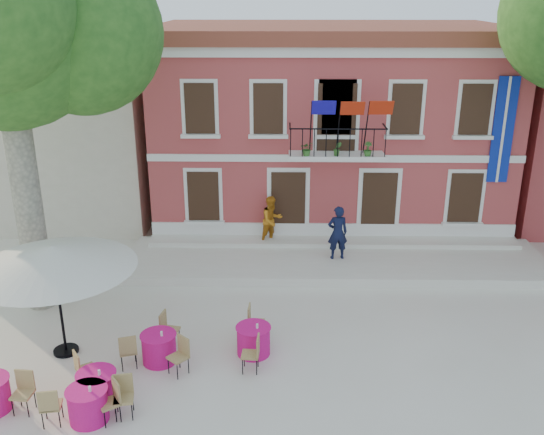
{
  "coord_description": "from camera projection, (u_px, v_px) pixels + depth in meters",
  "views": [
    {
      "loc": [
        0.2,
        -14.27,
        8.67
      ],
      "look_at": [
        -0.13,
        3.5,
        2.03
      ],
      "focal_mm": 40.0,
      "sensor_mm": 36.0,
      "label": 1
    }
  ],
  "objects": [
    {
      "name": "cafe_table_0",
      "position": [
        97.0,
        387.0,
        13.48
      ],
      "size": [
        1.45,
        1.81,
        0.95
      ],
      "color": "#D81473",
      "rests_on": "ground"
    },
    {
      "name": "pedestrian_orange",
      "position": [
        272.0,
        220.0,
        21.17
      ],
      "size": [
        1.08,
        1.04,
        1.75
      ],
      "primitive_type": "imported",
      "rotation": [
        0.0,
        0.0,
        0.64
      ],
      "color": "#C27116",
      "rests_on": "terrace"
    },
    {
      "name": "cafe_table_4",
      "position": [
        253.0,
        339.0,
        15.33
      ],
      "size": [
        0.9,
        1.94,
        0.95
      ],
      "color": "#D81473",
      "rests_on": "ground"
    },
    {
      "name": "pedestrian_navy",
      "position": [
        338.0,
        233.0,
        19.97
      ],
      "size": [
        0.72,
        0.52,
        1.84
      ],
      "primitive_type": "imported",
      "rotation": [
        0.0,
        0.0,
        3.27
      ],
      "color": "black",
      "rests_on": "terrace"
    },
    {
      "name": "neighbor_west",
      "position": [
        55.0,
        128.0,
        25.75
      ],
      "size": [
        9.4,
        9.4,
        6.4
      ],
      "color": "beige",
      "rests_on": "ground"
    },
    {
      "name": "terrace",
      "position": [
        335.0,
        261.0,
        20.44
      ],
      "size": [
        14.0,
        3.4,
        0.3
      ],
      "primitive_type": "cube",
      "color": "silver",
      "rests_on": "ground"
    },
    {
      "name": "ground",
      "position": [
        274.0,
        333.0,
        16.41
      ],
      "size": [
        90.0,
        90.0,
        0.0
      ],
      "primitive_type": "plane",
      "color": "beige",
      "rests_on": "ground"
    },
    {
      "name": "main_building",
      "position": [
        328.0,
        121.0,
        24.4
      ],
      "size": [
        13.5,
        9.59,
        7.5
      ],
      "color": "#AB3E3D",
      "rests_on": "ground"
    },
    {
      "name": "patio_umbrella",
      "position": [
        53.0,
        257.0,
        14.61
      ],
      "size": [
        3.98,
        3.98,
        2.96
      ],
      "color": "black",
      "rests_on": "ground"
    },
    {
      "name": "cafe_table_3",
      "position": [
        159.0,
        347.0,
        14.99
      ],
      "size": [
        1.83,
        1.78,
        0.95
      ],
      "color": "#D81473",
      "rests_on": "ground"
    },
    {
      "name": "cafe_table_1",
      "position": [
        88.0,
        403.0,
        12.94
      ],
      "size": [
        1.96,
        0.9,
        0.95
      ],
      "color": "#D81473",
      "rests_on": "ground"
    },
    {
      "name": "plane_tree_west",
      "position": [
        1.0,
        26.0,
        15.16
      ],
      "size": [
        5.44,
        5.44,
        10.69
      ],
      "color": "#A59E84",
      "rests_on": "ground"
    }
  ]
}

